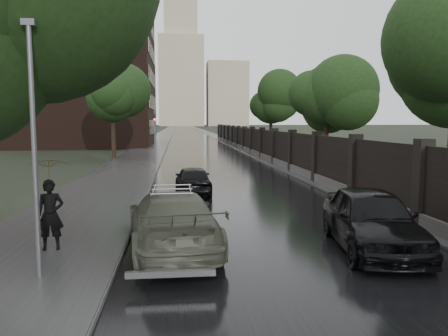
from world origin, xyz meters
TOP-DOWN VIEW (x-y plane):
  - ground at (0.00, 0.00)m, footprint 800.00×800.00m
  - road at (0.00, 190.00)m, footprint 8.00×420.00m
  - sidewalk_left at (-6.00, 190.00)m, footprint 4.00×420.00m
  - verge_right at (5.50, 190.00)m, footprint 3.00×420.00m
  - fence_right at (4.60, 32.01)m, footprint 0.45×75.72m
  - tree_left_far at (-8.00, 30.00)m, footprint 4.25×4.25m
  - tree_right_b at (7.50, 22.00)m, footprint 4.08×4.08m
  - tree_right_c at (7.50, 40.00)m, footprint 4.08×4.08m
  - lamp_post at (-5.40, 1.50)m, footprint 0.25×0.12m
  - traffic_light at (-4.30, 24.99)m, footprint 0.16×0.32m
  - brick_building at (-18.00, 52.00)m, footprint 24.00×18.00m
  - stalinist_tower at (0.00, 300.00)m, footprint 92.00×30.00m
  - volga_sedan at (-2.81, 3.62)m, footprint 2.64×5.31m
  - hatchback_left at (-2.01, 11.99)m, footprint 1.61×3.80m
  - car_right_near at (2.15, 3.06)m, footprint 2.45×4.80m
  - pedestrian_umbrella at (-5.69, 3.37)m, footprint 1.08×1.10m

SIDE VIEW (x-z plane):
  - ground at x=0.00m, z-range 0.00..0.00m
  - road at x=0.00m, z-range 0.00..0.02m
  - verge_right at x=5.50m, z-range 0.00..0.08m
  - sidewalk_left at x=-6.00m, z-range 0.00..0.16m
  - hatchback_left at x=-2.01m, z-range 0.00..1.28m
  - volga_sedan at x=-2.81m, z-range 0.00..1.48m
  - car_right_near at x=2.15m, z-range 0.00..1.56m
  - fence_right at x=4.60m, z-range -0.34..2.36m
  - pedestrian_umbrella at x=-5.69m, z-range 0.60..3.24m
  - traffic_light at x=-4.30m, z-range 0.40..4.40m
  - lamp_post at x=-5.40m, z-range 0.12..5.23m
  - tree_right_b at x=7.50m, z-range 1.44..8.46m
  - tree_right_c at x=7.50m, z-range 1.44..8.46m
  - tree_left_far at x=-8.00m, z-range 1.55..8.94m
  - brick_building at x=-18.00m, z-range 0.00..20.00m
  - stalinist_tower at x=0.00m, z-range -41.12..117.88m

